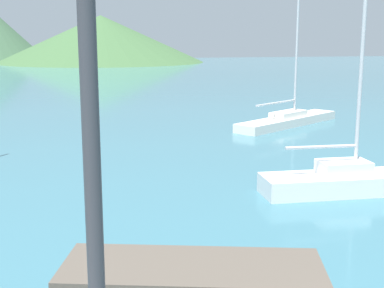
% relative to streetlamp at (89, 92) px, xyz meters
% --- Properties ---
extents(streetlamp, '(0.40, 0.40, 5.43)m').
position_rel_streetlamp_xyz_m(streetlamp, '(0.00, 0.00, 0.00)').
color(streetlamp, '#38383D').
rests_on(streetlamp, dock).
extents(sailboat_inner, '(5.20, 1.70, 8.66)m').
position_rel_streetlamp_xyz_m(sailboat_inner, '(8.10, 11.13, -3.99)').
color(sailboat_inner, white).
rests_on(sailboat_inner, ground_plane).
extents(sailboat_outer, '(7.41, 5.60, 9.60)m').
position_rel_streetlamp_xyz_m(sailboat_outer, '(11.62, 23.74, -4.07)').
color(sailboat_outer, white).
rests_on(sailboat_outer, ground_plane).
extents(hill_central, '(39.45, 39.45, 8.88)m').
position_rel_streetlamp_xyz_m(hill_central, '(6.32, 102.47, -0.02)').
color(hill_central, '#3D6038').
rests_on(hill_central, ground_plane).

